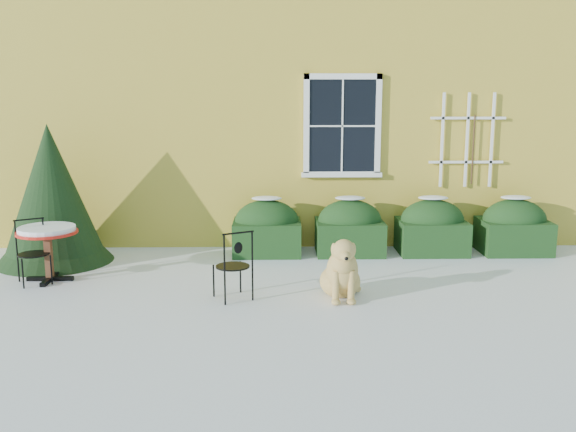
{
  "coord_description": "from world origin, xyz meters",
  "views": [
    {
      "loc": [
        -0.17,
        -7.27,
        2.49
      ],
      "look_at": [
        0.0,
        1.0,
        0.9
      ],
      "focal_mm": 40.0,
      "sensor_mm": 36.0,
      "label": 1
    }
  ],
  "objects_px": {
    "patio_chair_far": "(33,252)",
    "dog": "(342,273)",
    "bistro_table": "(47,236)",
    "evergreen_shrub": "(52,207)",
    "patio_chair_near": "(234,265)"
  },
  "relations": [
    {
      "from": "evergreen_shrub",
      "to": "patio_chair_near",
      "type": "relative_size",
      "value": 2.36
    },
    {
      "from": "bistro_table",
      "to": "patio_chair_near",
      "type": "bearing_deg",
      "value": -18.52
    },
    {
      "from": "evergreen_shrub",
      "to": "bistro_table",
      "type": "height_order",
      "value": "evergreen_shrub"
    },
    {
      "from": "bistro_table",
      "to": "patio_chair_far",
      "type": "xyz_separation_m",
      "value": [
        -0.17,
        -0.08,
        -0.2
      ]
    },
    {
      "from": "dog",
      "to": "evergreen_shrub",
      "type": "bearing_deg",
      "value": 154.02
    },
    {
      "from": "dog",
      "to": "bistro_table",
      "type": "bearing_deg",
      "value": 165.82
    },
    {
      "from": "patio_chair_far",
      "to": "dog",
      "type": "distance_m",
      "value": 4.1
    },
    {
      "from": "patio_chair_near",
      "to": "patio_chair_far",
      "type": "distance_m",
      "value": 2.82
    },
    {
      "from": "patio_chair_near",
      "to": "patio_chair_far",
      "type": "bearing_deg",
      "value": -42.86
    },
    {
      "from": "evergreen_shrub",
      "to": "patio_chair_far",
      "type": "bearing_deg",
      "value": -85.66
    },
    {
      "from": "evergreen_shrub",
      "to": "dog",
      "type": "relative_size",
      "value": 2.27
    },
    {
      "from": "bistro_table",
      "to": "patio_chair_far",
      "type": "height_order",
      "value": "patio_chair_far"
    },
    {
      "from": "bistro_table",
      "to": "dog",
      "type": "bearing_deg",
      "value": -12.42
    },
    {
      "from": "patio_chair_far",
      "to": "bistro_table",
      "type": "bearing_deg",
      "value": -5.63
    },
    {
      "from": "evergreen_shrub",
      "to": "patio_chair_near",
      "type": "bearing_deg",
      "value": -33.51
    }
  ]
}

